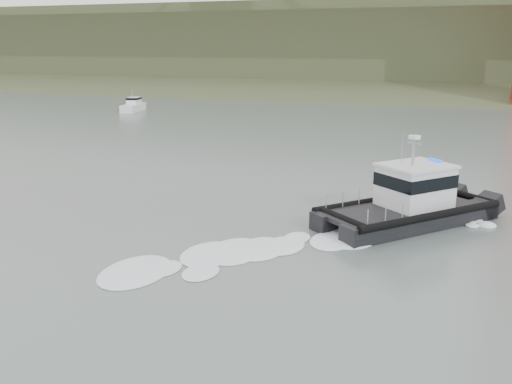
# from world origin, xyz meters

# --- Properties ---
(ground) EXTENTS (400.00, 400.00, 0.00)m
(ground) POSITION_xyz_m (0.00, 0.00, 0.00)
(ground) COLOR #4F5E5A
(ground) RESTS_ON ground
(headlands) EXTENTS (500.00, 105.36, 27.12)m
(headlands) POSITION_xyz_m (0.00, 125.50, 7.05)
(headlands) COLOR #3A4A2A
(headlands) RESTS_ON ground
(patrol_boat) EXTENTS (9.00, 9.59, 4.69)m
(patrol_boat) POSITION_xyz_m (7.30, 12.32, 1.17)
(patrol_boat) COLOR black
(patrol_boat) RESTS_ON ground
(motorboat) EXTENTS (2.79, 5.67, 2.99)m
(motorboat) POSITION_xyz_m (-32.90, 52.10, 0.74)
(motorboat) COLOR white
(motorboat) RESTS_ON ground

